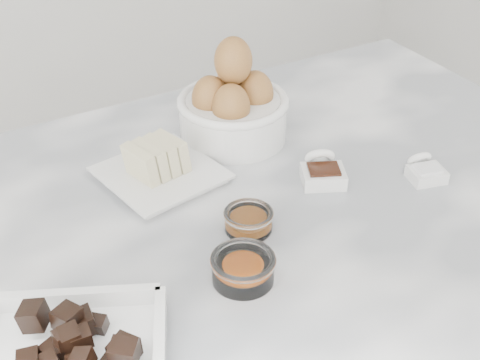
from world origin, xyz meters
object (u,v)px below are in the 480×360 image
object	(u,v)px
sugar_ramekin	(241,137)
honey_bowl	(248,220)
butter_plate	(158,167)
zest_bowl	(243,267)
salt_spoon	(425,170)
chocolate_dish	(67,347)
egg_bowl	(233,106)
vanilla_spoon	(322,171)

from	to	relation	value
sugar_ramekin	honey_bowl	xyz separation A→B (m)	(-0.09, -0.18, -0.01)
butter_plate	zest_bowl	distance (m)	0.25
sugar_ramekin	honey_bowl	bearing A→B (deg)	-116.87
salt_spoon	honey_bowl	bearing A→B (deg)	175.68
zest_bowl	honey_bowl	bearing A→B (deg)	56.08
chocolate_dish	egg_bowl	bearing A→B (deg)	40.75
sugar_ramekin	vanilla_spoon	bearing A→B (deg)	-64.09
sugar_ramekin	zest_bowl	world-z (taller)	sugar_ramekin
butter_plate	egg_bowl	distance (m)	0.17
vanilla_spoon	butter_plate	bearing A→B (deg)	150.33
vanilla_spoon	zest_bowl	bearing A→B (deg)	-148.12
butter_plate	salt_spoon	distance (m)	0.40
butter_plate	honey_bowl	world-z (taller)	butter_plate
zest_bowl	chocolate_dish	bearing A→B (deg)	-174.57
honey_bowl	egg_bowl	bearing A→B (deg)	65.79
honey_bowl	vanilla_spoon	size ratio (longest dim) A/B	0.74
sugar_ramekin	salt_spoon	world-z (taller)	sugar_ramekin
egg_bowl	honey_bowl	size ratio (longest dim) A/B	2.67
sugar_ramekin	egg_bowl	distance (m)	0.06
chocolate_dish	honey_bowl	bearing A→B (deg)	20.35
butter_plate	honey_bowl	size ratio (longest dim) A/B	2.74
butter_plate	sugar_ramekin	distance (m)	0.15
butter_plate	sugar_ramekin	bearing A→B (deg)	4.24
sugar_ramekin	zest_bowl	size ratio (longest dim) A/B	0.97
honey_bowl	vanilla_spoon	xyz separation A→B (m)	(0.15, 0.05, 0.00)
zest_bowl	salt_spoon	size ratio (longest dim) A/B	1.14
vanilla_spoon	salt_spoon	bearing A→B (deg)	-27.01
butter_plate	vanilla_spoon	distance (m)	0.24
chocolate_dish	zest_bowl	xyz separation A→B (m)	(0.22, 0.02, -0.00)
chocolate_dish	vanilla_spoon	bearing A→B (deg)	19.26
honey_bowl	zest_bowl	xyz separation A→B (m)	(-0.06, -0.08, 0.00)
chocolate_dish	vanilla_spoon	world-z (taller)	chocolate_dish
chocolate_dish	sugar_ramekin	world-z (taller)	chocolate_dish
butter_plate	vanilla_spoon	xyz separation A→B (m)	(0.21, -0.12, -0.01)
butter_plate	egg_bowl	xyz separation A→B (m)	(0.16, 0.06, 0.03)
butter_plate	salt_spoon	bearing A→B (deg)	-28.64
egg_bowl	salt_spoon	distance (m)	0.31
sugar_ramekin	zest_bowl	bearing A→B (deg)	-119.20
chocolate_dish	salt_spoon	distance (m)	0.58
butter_plate	salt_spoon	size ratio (longest dim) A/B	2.62
chocolate_dish	egg_bowl	distance (m)	0.50
salt_spoon	egg_bowl	bearing A→B (deg)	127.71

